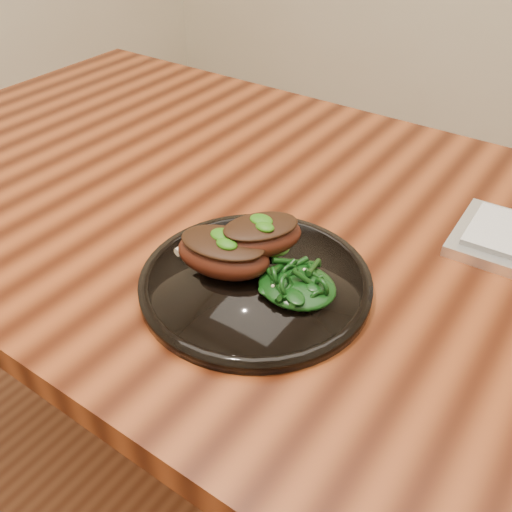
{
  "coord_description": "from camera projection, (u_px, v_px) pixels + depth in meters",
  "views": [
    {
      "loc": [
        0.32,
        -0.59,
        1.2
      ],
      "look_at": [
        0.0,
        -0.14,
        0.78
      ],
      "focal_mm": 40.0,
      "sensor_mm": 36.0,
      "label": 1
    }
  ],
  "objects": [
    {
      "name": "desk",
      "position": [
        309.0,
        269.0,
        0.85
      ],
      "size": [
        1.6,
        0.8,
        0.75
      ],
      "color": "#331106",
      "rests_on": "ground"
    },
    {
      "name": "plate",
      "position": [
        256.0,
        282.0,
        0.68
      ],
      "size": [
        0.28,
        0.28,
        0.02
      ],
      "color": "black",
      "rests_on": "desk"
    },
    {
      "name": "lamb_chop_front",
      "position": [
        223.0,
        252.0,
        0.68
      ],
      "size": [
        0.13,
        0.09,
        0.05
      ],
      "color": "#41170C",
      "rests_on": "plate"
    },
    {
      "name": "lamb_chop_back",
      "position": [
        260.0,
        235.0,
        0.68
      ],
      "size": [
        0.11,
        0.12,
        0.05
      ],
      "color": "#41170C",
      "rests_on": "plate"
    },
    {
      "name": "herb_smear",
      "position": [
        260.0,
        242.0,
        0.73
      ],
      "size": [
        0.08,
        0.05,
        0.01
      ],
      "primitive_type": "ellipsoid",
      "color": "#144807",
      "rests_on": "plate"
    },
    {
      "name": "greens_heap",
      "position": [
        297.0,
        282.0,
        0.65
      ],
      "size": [
        0.09,
        0.09,
        0.03
      ],
      "color": "black",
      "rests_on": "plate"
    }
  ]
}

